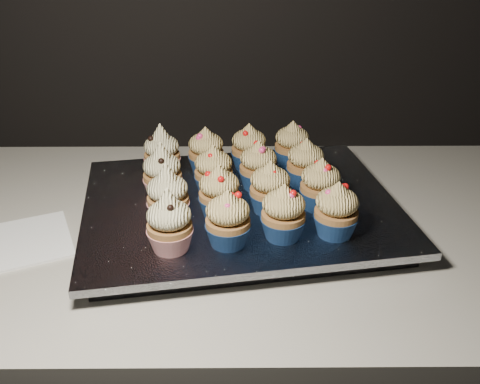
{
  "coord_description": "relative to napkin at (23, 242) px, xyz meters",
  "views": [
    {
      "loc": [
        -0.13,
        0.95,
        1.35
      ],
      "look_at": [
        -0.13,
        1.7,
        0.95
      ],
      "focal_mm": 40.0,
      "sensor_mm": 36.0,
      "label": 1
    }
  ],
  "objects": [
    {
      "name": "worktop",
      "position": [
        0.46,
        0.07,
        -0.02
      ],
      "size": [
        2.44,
        0.64,
        0.04
      ],
      "primitive_type": "cube",
      "color": "beige",
      "rests_on": "cabinet"
    },
    {
      "name": "napkin",
      "position": [
        0.0,
        0.0,
        0.0
      ],
      "size": [
        0.18,
        0.18,
        0.0
      ],
      "primitive_type": "cube",
      "rotation": [
        0.0,
        0.0,
        0.41
      ],
      "color": "white",
      "rests_on": "worktop"
    },
    {
      "name": "baking_tray",
      "position": [
        0.33,
        0.07,
        0.01
      ],
      "size": [
        0.5,
        0.41,
        0.02
      ],
      "primitive_type": "cube",
      "rotation": [
        0.0,
        0.0,
        0.16
      ],
      "color": "black",
      "rests_on": "worktop"
    },
    {
      "name": "foil_lining",
      "position": [
        0.33,
        0.07,
        0.03
      ],
      "size": [
        0.55,
        0.46,
        0.01
      ],
      "primitive_type": "cube",
      "rotation": [
        0.0,
        0.0,
        0.16
      ],
      "color": "silver",
      "rests_on": "baking_tray"
    },
    {
      "name": "cupcake_0",
      "position": [
        0.23,
        -0.07,
        0.07
      ],
      "size": [
        0.06,
        0.06,
        0.1
      ],
      "color": "#A9171A",
      "rests_on": "foil_lining"
    },
    {
      "name": "cupcake_1",
      "position": [
        0.31,
        -0.05,
        0.07
      ],
      "size": [
        0.06,
        0.06,
        0.08
      ],
      "color": "navy",
      "rests_on": "foil_lining"
    },
    {
      "name": "cupcake_2",
      "position": [
        0.39,
        -0.04,
        0.07
      ],
      "size": [
        0.06,
        0.06,
        0.08
      ],
      "color": "navy",
      "rests_on": "foil_lining"
    },
    {
      "name": "cupcake_3",
      "position": [
        0.46,
        -0.03,
        0.07
      ],
      "size": [
        0.06,
        0.06,
        0.08
      ],
      "color": "navy",
      "rests_on": "foil_lining"
    },
    {
      "name": "cupcake_4",
      "position": [
        0.22,
        0.01,
        0.07
      ],
      "size": [
        0.06,
        0.06,
        0.1
      ],
      "color": "#A9171A",
      "rests_on": "foil_lining"
    },
    {
      "name": "cupcake_5",
      "position": [
        0.3,
        0.02,
        0.07
      ],
      "size": [
        0.06,
        0.06,
        0.08
      ],
      "color": "navy",
      "rests_on": "foil_lining"
    },
    {
      "name": "cupcake_6",
      "position": [
        0.37,
        0.04,
        0.07
      ],
      "size": [
        0.06,
        0.06,
        0.08
      ],
      "color": "navy",
      "rests_on": "foil_lining"
    },
    {
      "name": "cupcake_7",
      "position": [
        0.45,
        0.05,
        0.07
      ],
      "size": [
        0.06,
        0.06,
        0.08
      ],
      "color": "navy",
      "rests_on": "foil_lining"
    },
    {
      "name": "cupcake_8",
      "position": [
        0.21,
        0.09,
        0.07
      ],
      "size": [
        0.06,
        0.06,
        0.1
      ],
      "color": "#A9171A",
      "rests_on": "foil_lining"
    },
    {
      "name": "cupcake_9",
      "position": [
        0.29,
        0.1,
        0.07
      ],
      "size": [
        0.06,
        0.06,
        0.08
      ],
      "color": "navy",
      "rests_on": "foil_lining"
    },
    {
      "name": "cupcake_10",
      "position": [
        0.36,
        0.12,
        0.07
      ],
      "size": [
        0.06,
        0.06,
        0.08
      ],
      "color": "navy",
      "rests_on": "foil_lining"
    },
    {
      "name": "cupcake_11",
      "position": [
        0.44,
        0.13,
        0.07
      ],
      "size": [
        0.06,
        0.06,
        0.08
      ],
      "color": "navy",
      "rests_on": "foil_lining"
    },
    {
      "name": "cupcake_12",
      "position": [
        0.19,
        0.17,
        0.07
      ],
      "size": [
        0.06,
        0.06,
        0.1
      ],
      "color": "#A9171A",
      "rests_on": "foil_lining"
    },
    {
      "name": "cupcake_13",
      "position": [
        0.27,
        0.18,
        0.07
      ],
      "size": [
        0.06,
        0.06,
        0.08
      ],
      "color": "navy",
      "rests_on": "foil_lining"
    },
    {
      "name": "cupcake_14",
      "position": [
        0.35,
        0.19,
        0.07
      ],
      "size": [
        0.06,
        0.06,
        0.08
      ],
      "color": "navy",
      "rests_on": "foil_lining"
    },
    {
      "name": "cupcake_15",
      "position": [
        0.42,
        0.21,
        0.07
      ],
      "size": [
        0.06,
        0.06,
        0.08
      ],
      "color": "navy",
      "rests_on": "foil_lining"
    }
  ]
}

